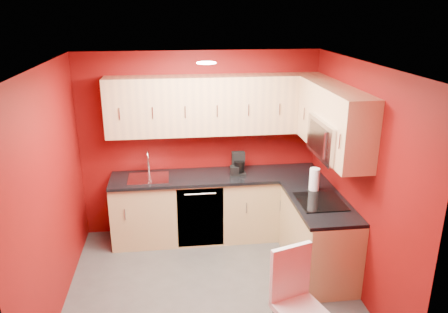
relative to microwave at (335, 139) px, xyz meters
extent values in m
plane|color=#4A4845|center=(-1.39, -0.20, -1.66)|extent=(3.20, 3.20, 0.00)
plane|color=white|center=(-1.39, -0.20, 0.84)|extent=(3.20, 3.20, 0.00)
plane|color=maroon|center=(-1.39, 1.30, -0.41)|extent=(3.20, 0.00, 3.20)
plane|color=maroon|center=(-1.39, -1.70, -0.41)|extent=(3.20, 0.00, 3.20)
plane|color=maroon|center=(-2.99, -0.20, -0.41)|extent=(0.00, 3.00, 3.00)
plane|color=maroon|center=(0.21, -0.20, -0.41)|extent=(0.00, 3.00, 3.00)
cube|color=tan|center=(-1.19, 1.00, -1.22)|extent=(2.80, 0.60, 0.87)
cube|color=tan|center=(-0.09, 0.05, -1.22)|extent=(0.60, 1.30, 0.87)
cube|color=black|center=(-1.19, 0.99, -0.77)|extent=(2.80, 0.63, 0.04)
cube|color=black|center=(-0.11, 0.04, -0.77)|extent=(0.63, 1.27, 0.04)
cube|color=tan|center=(-1.19, 1.13, 0.17)|extent=(2.80, 0.35, 0.75)
cube|color=tan|center=(0.03, 0.67, 0.17)|extent=(0.35, 0.57, 0.75)
cube|color=tan|center=(0.03, -0.49, 0.17)|extent=(0.35, 0.22, 0.75)
cube|color=tan|center=(0.03, 0.00, 0.38)|extent=(0.35, 0.76, 0.33)
cube|color=silver|center=(0.01, 0.00, 0.00)|extent=(0.40, 0.76, 0.42)
cube|color=black|center=(-0.18, 0.00, 0.00)|extent=(0.02, 0.62, 0.33)
cylinder|color=silver|center=(-0.20, -0.23, 0.00)|extent=(0.02, 0.02, 0.29)
cube|color=black|center=(-0.11, 0.00, -0.74)|extent=(0.50, 0.55, 0.01)
cube|color=silver|center=(-2.09, 0.98, -0.75)|extent=(0.52, 0.42, 0.02)
cylinder|color=silver|center=(-2.09, 1.18, -0.62)|extent=(0.02, 0.02, 0.26)
torus|color=silver|center=(-2.09, 1.11, -0.49)|extent=(0.02, 0.16, 0.16)
cylinder|color=silver|center=(-2.09, 1.04, -0.55)|extent=(0.02, 0.02, 0.12)
cube|color=black|center=(-1.44, 0.71, -1.22)|extent=(0.60, 0.02, 0.82)
cylinder|color=white|center=(-1.39, 0.10, 0.82)|extent=(0.20, 0.20, 0.01)
camera|label=1|loc=(-1.77, -4.37, 1.36)|focal=35.00mm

